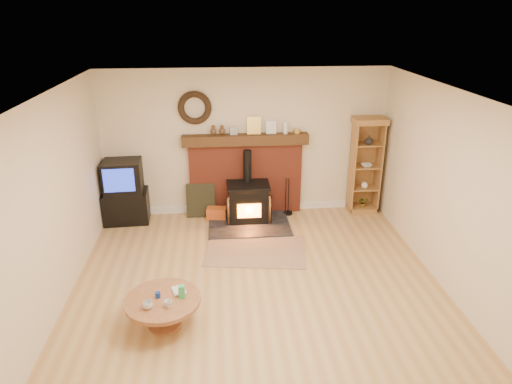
{
  "coord_description": "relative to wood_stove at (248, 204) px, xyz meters",
  "views": [
    {
      "loc": [
        -0.47,
        -5.02,
        3.54
      ],
      "look_at": [
        0.04,
        1.0,
        1.07
      ],
      "focal_mm": 32.0,
      "sensor_mm": 36.0,
      "label": 1
    }
  ],
  "objects": [
    {
      "name": "room_shell",
      "position": [
        -0.03,
        -2.18,
        1.38
      ],
      "size": [
        5.02,
        5.52,
        2.61
      ],
      "color": "beige",
      "rests_on": "ground"
    },
    {
      "name": "curio_cabinet",
      "position": [
        2.13,
        0.28,
        0.55
      ],
      "size": [
        0.57,
        0.41,
        1.76
      ],
      "color": "brown",
      "rests_on": "ground"
    },
    {
      "name": "area_rug",
      "position": [
        0.04,
        -1.06,
        -0.33
      ],
      "size": [
        1.66,
        1.26,
        0.01
      ],
      "primitive_type": "cube",
      "rotation": [
        0.0,
        0.0,
        -0.14
      ],
      "color": "brown",
      "rests_on": "ground"
    },
    {
      "name": "coffee_table",
      "position": [
        -1.19,
        -2.77,
        -0.02
      ],
      "size": [
        0.89,
        0.89,
        0.54
      ],
      "color": "brown",
      "rests_on": "ground"
    },
    {
      "name": "ground",
      "position": [
        -0.02,
        -2.27,
        -0.33
      ],
      "size": [
        5.5,
        5.5,
        0.0
      ],
      "primitive_type": "plane",
      "color": "#B18249",
      "rests_on": "ground"
    },
    {
      "name": "fire_tools",
      "position": [
        0.74,
        0.23,
        -0.23
      ],
      "size": [
        0.16,
        0.16,
        0.7
      ],
      "color": "black",
      "rests_on": "ground"
    },
    {
      "name": "chimney_breast",
      "position": [
        -0.02,
        0.4,
        0.47
      ],
      "size": [
        2.2,
        0.22,
        1.78
      ],
      "color": "#9A3A27",
      "rests_on": "ground"
    },
    {
      "name": "tv_unit",
      "position": [
        -2.14,
        0.2,
        0.2
      ],
      "size": [
        0.79,
        0.58,
        1.12
      ],
      "color": "black",
      "rests_on": "ground"
    },
    {
      "name": "firelog_box",
      "position": [
        -0.56,
        0.13,
        -0.23
      ],
      "size": [
        0.37,
        0.26,
        0.21
      ],
      "primitive_type": "cube",
      "rotation": [
        0.0,
        0.0,
        -0.15
      ],
      "color": "orange",
      "rests_on": "ground"
    },
    {
      "name": "leaning_painting",
      "position": [
        -0.83,
        0.28,
        -0.03
      ],
      "size": [
        0.51,
        0.14,
        0.61
      ],
      "primitive_type": "cube",
      "rotation": [
        -0.17,
        0.0,
        0.0
      ],
      "color": "black",
      "rests_on": "ground"
    },
    {
      "name": "wood_stove",
      "position": [
        0.0,
        0.0,
        0.0
      ],
      "size": [
        1.4,
        1.0,
        1.25
      ],
      "color": "black",
      "rests_on": "ground"
    }
  ]
}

